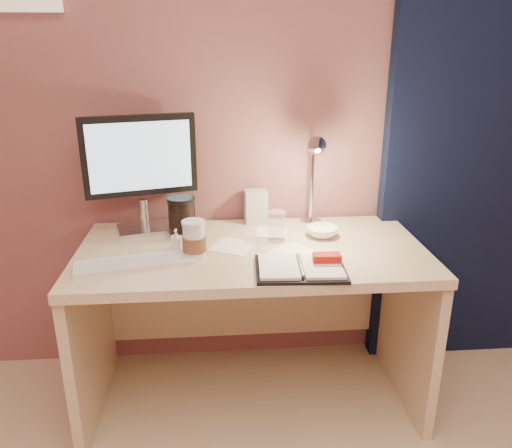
{
  "coord_description": "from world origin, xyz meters",
  "views": [
    {
      "loc": [
        -0.14,
        -0.48,
        1.51
      ],
      "look_at": [
        0.01,
        1.33,
        0.85
      ],
      "focal_mm": 35.0,
      "sensor_mm": 36.0,
      "label": 1
    }
  ],
  "objects": [
    {
      "name": "monitor",
      "position": [
        -0.46,
        1.62,
        1.03
      ],
      "size": [
        0.47,
        0.22,
        0.5
      ],
      "rotation": [
        0.0,
        0.0,
        0.26
      ],
      "color": "silver",
      "rests_on": "desk"
    },
    {
      "name": "desk_lamp",
      "position": [
        0.3,
        1.54,
        1.0
      ],
      "size": [
        0.11,
        0.26,
        0.43
      ],
      "rotation": [
        0.0,
        0.0,
        -0.09
      ],
      "color": "silver",
      "rests_on": "desk"
    },
    {
      "name": "coffee_cup",
      "position": [
        -0.23,
        1.3,
        0.8
      ],
      "size": [
        0.09,
        0.09,
        0.15
      ],
      "color": "silver",
      "rests_on": "desk"
    },
    {
      "name": "paper_a",
      "position": [
        0.16,
        1.31,
        0.73
      ],
      "size": [
        0.22,
        0.22,
        0.0
      ],
      "primitive_type": "cube",
      "rotation": [
        0.0,
        0.0,
        0.66
      ],
      "color": "white",
      "rests_on": "desk"
    },
    {
      "name": "product_box",
      "position": [
        0.04,
        1.69,
        0.81
      ],
      "size": [
        0.11,
        0.09,
        0.15
      ],
      "primitive_type": "cube",
      "rotation": [
        0.0,
        0.0,
        0.07
      ],
      "color": "silver",
      "rests_on": "desk"
    },
    {
      "name": "clear_cup",
      "position": [
        0.11,
        1.45,
        0.79
      ],
      "size": [
        0.07,
        0.07,
        0.13
      ],
      "primitive_type": "cylinder",
      "color": "white",
      "rests_on": "desk"
    },
    {
      "name": "lotion_bottle",
      "position": [
        -0.3,
        1.37,
        0.78
      ],
      "size": [
        0.05,
        0.05,
        0.09
      ],
      "primitive_type": "imported",
      "rotation": [
        0.0,
        0.0,
        -0.13
      ],
      "color": "silver",
      "rests_on": "desk"
    },
    {
      "name": "paper_b",
      "position": [
        0.1,
        1.55,
        0.73
      ],
      "size": [
        0.15,
        0.15,
        0.0
      ],
      "primitive_type": "cube",
      "rotation": [
        0.0,
        0.0,
        -0.13
      ],
      "color": "white",
      "rests_on": "desk"
    },
    {
      "name": "bowl",
      "position": [
        0.31,
        1.48,
        0.75
      ],
      "size": [
        0.14,
        0.14,
        0.04
      ],
      "primitive_type": "imported",
      "rotation": [
        0.0,
        0.0,
        -0.04
      ],
      "color": "white",
      "rests_on": "desk"
    },
    {
      "name": "keyboard",
      "position": [
        -0.45,
        1.25,
        0.74
      ],
      "size": [
        0.45,
        0.21,
        0.02
      ],
      "primitive_type": "cube",
      "rotation": [
        0.0,
        0.0,
        0.21
      ],
      "color": "silver",
      "rests_on": "desk"
    },
    {
      "name": "paper_c",
      "position": [
        -0.08,
        1.4,
        0.73
      ],
      "size": [
        0.21,
        0.21,
        0.0
      ],
      "primitive_type": "cube",
      "rotation": [
        0.0,
        0.0,
        1.1
      ],
      "color": "white",
      "rests_on": "desk"
    },
    {
      "name": "dark_jar",
      "position": [
        -0.29,
        1.52,
        0.81
      ],
      "size": [
        0.11,
        0.11,
        0.16
      ],
      "primitive_type": "cylinder",
      "color": "black",
      "rests_on": "desk"
    },
    {
      "name": "desk",
      "position": [
        0.0,
        1.45,
        0.5
      ],
      "size": [
        1.4,
        0.7,
        0.73
      ],
      "color": "beige",
      "rests_on": "ground"
    },
    {
      "name": "planner",
      "position": [
        0.17,
        1.15,
        0.74
      ],
      "size": [
        0.34,
        0.26,
        0.05
      ],
      "rotation": [
        0.0,
        0.0,
        -0.05
      ],
      "color": "black",
      "rests_on": "desk"
    },
    {
      "name": "room",
      "position": [
        0.95,
        1.69,
        1.14
      ],
      "size": [
        3.5,
        3.5,
        3.5
      ],
      "color": "#C6B28E",
      "rests_on": "ground"
    }
  ]
}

